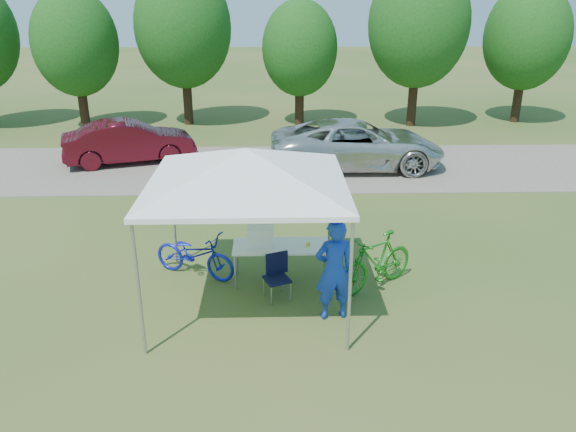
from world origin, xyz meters
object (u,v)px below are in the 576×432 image
object	(u,v)px
folding_chair	(277,272)
bike_green	(376,261)
minivan	(357,144)
cyclist	(334,270)
cooler	(260,236)
folding_table	(281,247)
sedan	(129,142)
bike_blue	(195,254)

from	to	relation	value
folding_chair	bike_green	bearing A→B (deg)	-13.71
minivan	cyclist	bearing A→B (deg)	168.93
cooler	bike_green	bearing A→B (deg)	-8.54
cooler	minivan	distance (m)	7.70
folding_table	minivan	world-z (taller)	minivan
bike_green	sedan	bearing A→B (deg)	-177.48
bike_blue	sedan	size ratio (longest dim) A/B	0.42
bike_blue	cyclist	bearing A→B (deg)	-96.60
folding_chair	sedan	world-z (taller)	sedan
cooler	folding_chair	bearing A→B (deg)	-63.34
sedan	bike_green	bearing A→B (deg)	-160.55
folding_chair	bike_blue	size ratio (longest dim) A/B	0.48
cyclist	folding_table	bearing A→B (deg)	-66.85
bike_blue	minivan	size ratio (longest dim) A/B	0.32
folding_chair	cooler	distance (m)	0.78
cooler	bike_blue	bearing A→B (deg)	168.66
bike_blue	cooler	bearing A→B (deg)	-75.90
cyclist	bike_green	size ratio (longest dim) A/B	0.99
folding_chair	bike_green	xyz separation A→B (m)	(1.77, 0.27, 0.05)
bike_green	minivan	bearing A→B (deg)	139.82
folding_table	bike_green	xyz separation A→B (m)	(1.69, -0.31, -0.16)
minivan	sedan	world-z (taller)	minivan
folding_table	folding_chair	bearing A→B (deg)	-98.56
folding_chair	sedan	distance (m)	9.68
folding_table	cyclist	world-z (taller)	cyclist
folding_table	sedan	distance (m)	9.21
folding_table	minivan	bearing A→B (deg)	71.52
bike_blue	sedan	distance (m)	8.29
folding_chair	cyclist	bearing A→B (deg)	-59.91
folding_chair	cyclist	distance (m)	1.22
folding_table	cooler	bearing A→B (deg)	180.00
cyclist	cooler	bearing A→B (deg)	-56.47
bike_blue	sedan	xyz separation A→B (m)	(-3.00, 7.72, 0.24)
folding_table	cooler	size ratio (longest dim) A/B	3.59
bike_green	sedan	world-z (taller)	sedan
cyclist	sedan	bearing A→B (deg)	-69.20
cooler	bike_green	size ratio (longest dim) A/B	0.28
minivan	sedan	xyz separation A→B (m)	(-7.01, 0.79, -0.07)
cooler	sedan	size ratio (longest dim) A/B	0.12
folding_table	bike_blue	world-z (taller)	bike_blue
folding_table	sedan	bearing A→B (deg)	120.06
folding_chair	bike_blue	bearing A→B (deg)	129.44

